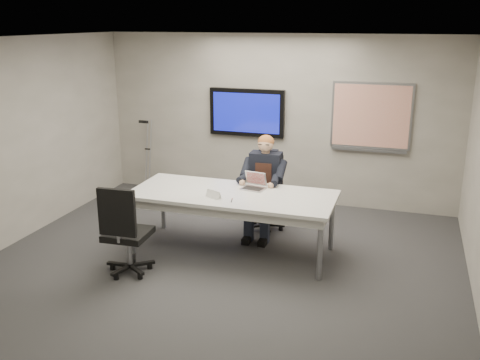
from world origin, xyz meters
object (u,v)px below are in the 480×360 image
(office_chair_far, at_px, (266,207))
(office_chair_near, at_px, (127,247))
(conference_table, at_px, (232,200))
(seated_person, at_px, (262,197))
(laptop, at_px, (254,184))

(office_chair_far, distance_m, office_chair_near, 2.32)
(conference_table, relative_size, office_chair_far, 2.46)
(office_chair_near, bearing_deg, conference_table, -137.60)
(conference_table, relative_size, seated_person, 1.86)
(office_chair_far, bearing_deg, conference_table, -109.69)
(laptop, bearing_deg, conference_table, -116.98)
(laptop, bearing_deg, seated_person, 99.44)
(office_chair_far, height_order, laptop, office_chair_far)
(office_chair_far, relative_size, office_chair_near, 0.94)
(office_chair_far, bearing_deg, office_chair_near, -128.78)
(office_chair_near, bearing_deg, seated_person, -128.94)
(office_chair_far, xyz_separation_m, laptop, (0.00, -0.65, 0.54))
(seated_person, height_order, laptop, seated_person)
(conference_table, distance_m, laptop, 0.39)
(seated_person, bearing_deg, conference_table, -109.97)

